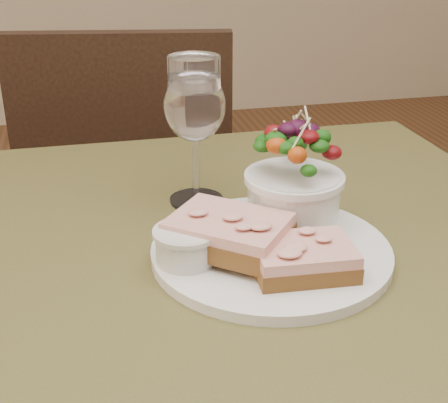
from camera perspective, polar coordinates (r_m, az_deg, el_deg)
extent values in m
cube|color=#4B4420|center=(0.71, 1.01, -5.96)|extent=(0.80, 0.80, 0.04)
cylinder|color=black|center=(1.28, 12.24, -10.89)|extent=(0.05, 0.05, 0.71)
cube|color=black|center=(1.49, -7.94, -0.95)|extent=(0.49, 0.49, 0.04)
cube|color=black|center=(1.23, -9.17, 4.67)|extent=(0.42, 0.11, 0.45)
cube|color=black|center=(1.60, -7.47, -8.22)|extent=(0.42, 0.42, 0.45)
cylinder|color=white|center=(0.69, 4.31, -4.54)|extent=(0.26, 0.26, 0.01)
cube|color=#462612|center=(0.64, 7.24, -5.58)|extent=(0.10, 0.08, 0.02)
cube|color=#FEF6C0|center=(0.63, 7.31, -4.43)|extent=(0.10, 0.08, 0.01)
cube|color=#462612|center=(0.66, 0.43, -3.28)|extent=(0.15, 0.15, 0.02)
cube|color=#FEF6C0|center=(0.65, 0.43, -2.00)|extent=(0.15, 0.14, 0.01)
cylinder|color=silver|center=(0.65, -3.46, -3.98)|extent=(0.06, 0.06, 0.04)
cylinder|color=olive|center=(0.64, -3.49, -2.81)|extent=(0.06, 0.06, 0.01)
cylinder|color=white|center=(0.73, 6.35, 0.33)|extent=(0.11, 0.11, 0.06)
ellipsoid|color=#123309|center=(0.70, 6.56, 4.48)|extent=(0.10, 0.10, 0.06)
ellipsoid|color=#123309|center=(0.73, -2.30, -1.40)|extent=(0.04, 0.04, 0.01)
sphere|color=maroon|center=(0.72, -3.32, -1.50)|extent=(0.02, 0.02, 0.02)
cylinder|color=white|center=(0.82, -2.53, 0.17)|extent=(0.07, 0.07, 0.00)
cylinder|color=white|center=(0.80, -2.59, 3.24)|extent=(0.01, 0.01, 0.09)
ellipsoid|color=white|center=(0.77, -2.70, 8.78)|extent=(0.08, 0.08, 0.09)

